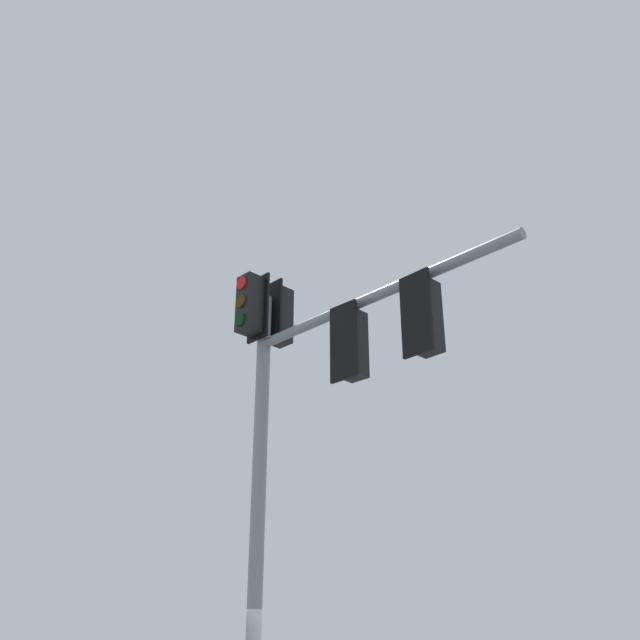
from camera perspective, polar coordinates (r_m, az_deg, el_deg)
name	(u,v)px	position (r m, az deg, el deg)	size (l,w,h in m)	color
signal_mast_assembly	(303,392)	(9.77, -1.33, -5.68)	(4.24, 2.52, 7.22)	gray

